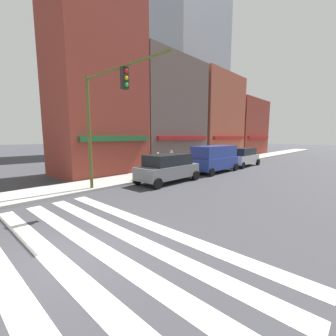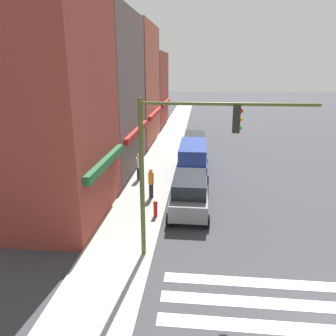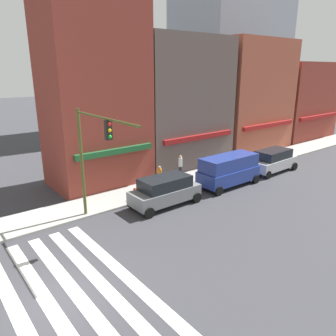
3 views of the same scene
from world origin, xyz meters
name	(u,v)px [view 3 (image 3 of 3)]	position (x,y,z in m)	size (l,w,h in m)	color
ground_plane	(62,298)	(0.00, 0.00, 0.00)	(200.00, 200.00, 0.00)	#38383D
sidewalk_left	(12,227)	(0.00, 7.50, 0.07)	(120.00, 3.00, 0.15)	#9E9E99
crosswalk_stripes	(62,298)	(0.00, 0.00, 0.00)	(5.93, 10.80, 0.01)	silver
storefront_row	(219,98)	(20.79, 11.50, 5.88)	(36.59, 5.30, 14.61)	maroon
traffic_signal	(92,148)	(3.96, 4.88, 4.53)	(0.32, 6.33, 6.49)	#474C1E
suv_grey	(165,190)	(8.74, 4.70, 1.03)	(4.70, 2.12, 1.94)	slate
van_blue	(229,169)	(14.83, 4.70, 1.29)	(5.00, 2.22, 2.34)	navy
suv_silver	(273,160)	(20.50, 4.70, 1.03)	(4.75, 2.12, 1.94)	#B7B7BC
pedestrian_orange_vest	(159,177)	(10.01, 7.00, 1.07)	(0.32, 0.32, 1.77)	#23232D
pedestrian_white_shirt	(180,166)	(13.12, 8.31, 1.07)	(0.32, 0.32, 1.77)	#23232D
fire_hydrant	(135,193)	(7.52, 6.40, 0.61)	(0.24, 0.24, 0.84)	red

